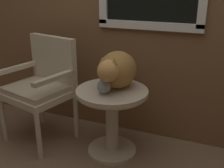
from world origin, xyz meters
TOP-DOWN VIEW (x-y plane):
  - ground_plane at (0.00, 0.00)m, footprint 6.00×6.00m
  - wicker_side_table at (0.08, 0.21)m, footprint 0.60×0.60m
  - wicker_chair at (-0.62, 0.22)m, footprint 0.65×0.61m
  - cat at (0.10, 0.26)m, footprint 0.32×0.68m
  - pewter_vase_with_ivy at (0.06, 0.09)m, footprint 0.11×0.11m

SIDE VIEW (x-z plane):
  - ground_plane at x=0.00m, z-range 0.00..0.00m
  - wicker_side_table at x=0.08m, z-range 0.12..0.72m
  - wicker_chair at x=-0.62m, z-range 0.07..1.04m
  - pewter_vase_with_ivy at x=0.06m, z-range 0.56..0.81m
  - cat at x=0.10m, z-range 0.60..0.91m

